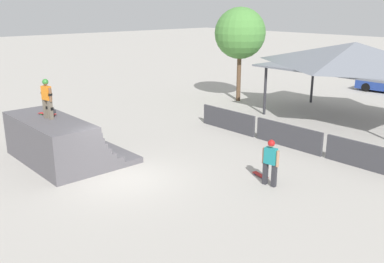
{
  "coord_description": "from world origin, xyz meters",
  "views": [
    {
      "loc": [
        12.69,
        -7.97,
        6.22
      ],
      "look_at": [
        -0.44,
        3.72,
        1.02
      ],
      "focal_mm": 40.0,
      "sensor_mm": 36.0,
      "label": 1
    }
  ],
  "objects_px": {
    "skater_on_deck": "(47,96)",
    "skateboard_on_deck": "(48,114)",
    "skateboard_on_ground": "(261,175)",
    "bystander_walking": "(271,159)",
    "tree_beside_pavilion": "(240,33)"
  },
  "relations": [
    {
      "from": "skateboard_on_deck",
      "to": "skateboard_on_ground",
      "type": "height_order",
      "value": "skateboard_on_deck"
    },
    {
      "from": "bystander_walking",
      "to": "skateboard_on_ground",
      "type": "distance_m",
      "value": 1.24
    },
    {
      "from": "skateboard_on_deck",
      "to": "bystander_walking",
      "type": "xyz_separation_m",
      "value": [
        8.0,
        4.59,
        -0.91
      ]
    },
    {
      "from": "skater_on_deck",
      "to": "tree_beside_pavilion",
      "type": "bearing_deg",
      "value": 91.9
    },
    {
      "from": "skater_on_deck",
      "to": "bystander_walking",
      "type": "relative_size",
      "value": 0.94
    },
    {
      "from": "skater_on_deck",
      "to": "skateboard_on_ground",
      "type": "distance_m",
      "value": 8.92
    },
    {
      "from": "skateboard_on_deck",
      "to": "bystander_walking",
      "type": "relative_size",
      "value": 0.5
    },
    {
      "from": "skater_on_deck",
      "to": "skateboard_on_ground",
      "type": "height_order",
      "value": "skater_on_deck"
    },
    {
      "from": "skater_on_deck",
      "to": "skateboard_on_ground",
      "type": "relative_size",
      "value": 1.97
    },
    {
      "from": "bystander_walking",
      "to": "skateboard_on_deck",
      "type": "bearing_deg",
      "value": 22.66
    },
    {
      "from": "bystander_walking",
      "to": "tree_beside_pavilion",
      "type": "height_order",
      "value": "tree_beside_pavilion"
    },
    {
      "from": "skateboard_on_deck",
      "to": "tree_beside_pavilion",
      "type": "bearing_deg",
      "value": 76.72
    },
    {
      "from": "skateboard_on_deck",
      "to": "tree_beside_pavilion",
      "type": "distance_m",
      "value": 14.77
    },
    {
      "from": "skateboard_on_deck",
      "to": "skateboard_on_ground",
      "type": "xyz_separation_m",
      "value": [
        7.29,
        4.97,
        -1.85
      ]
    },
    {
      "from": "skater_on_deck",
      "to": "skateboard_on_deck",
      "type": "bearing_deg",
      "value": 150.57
    }
  ]
}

